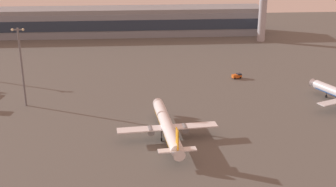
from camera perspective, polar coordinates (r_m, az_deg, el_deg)
ground_plane at (r=150.27m, az=-2.12°, el=-4.26°), size 416.00×416.00×0.00m
terminal_building at (r=282.64m, az=-8.06°, el=8.90°), size 193.28×22.40×16.40m
airplane_far_stand at (r=141.22m, az=-0.08°, el=-4.16°), size 31.42×40.30×10.33m
cargo_loader at (r=200.33m, az=8.62°, el=2.20°), size 4.52×3.03×2.25m
apron_light_central at (r=171.12m, az=-17.88°, el=3.67°), size 4.80×0.90×29.01m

